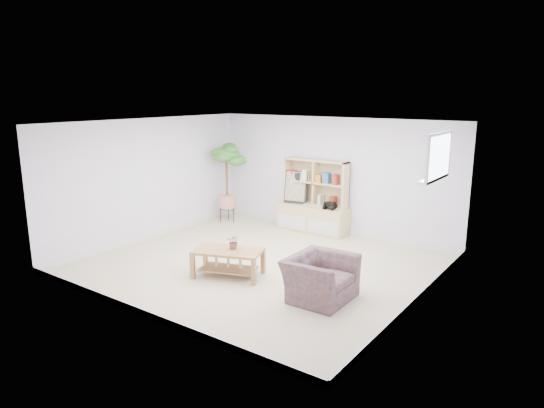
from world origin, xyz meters
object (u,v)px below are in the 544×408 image
Objects in this scene: storage_unit at (313,197)px; floor_tree at (227,183)px; coffee_table at (228,263)px; armchair at (320,275)px.

floor_tree is at bearing -168.19° from storage_unit.
coffee_table is 3.45m from floor_tree.
storage_unit is at bearing 11.81° from floor_tree.
storage_unit is at bearing 73.37° from coffee_table.
coffee_table is (0.21, -2.97, -0.54)m from storage_unit.
floor_tree reaches higher than armchair.
armchair is at bearing -57.28° from storage_unit.
storage_unit is 1.59× the size of armchair.
coffee_table is at bearing -48.89° from floor_tree.
coffee_table is at bearing -85.94° from storage_unit.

